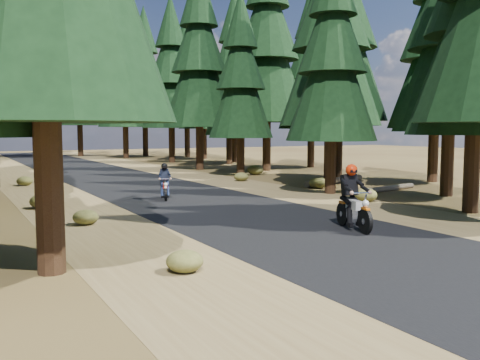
% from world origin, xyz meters
% --- Properties ---
extents(ground, '(120.00, 120.00, 0.00)m').
position_xyz_m(ground, '(0.00, 0.00, 0.00)').
color(ground, '#453218').
rests_on(ground, ground).
extents(road, '(6.00, 100.00, 0.01)m').
position_xyz_m(road, '(0.00, 5.00, 0.01)').
color(road, black).
rests_on(road, ground).
extents(shoulder_l, '(3.20, 100.00, 0.01)m').
position_xyz_m(shoulder_l, '(-4.60, 5.00, 0.00)').
color(shoulder_l, brown).
rests_on(shoulder_l, ground).
extents(shoulder_r, '(3.20, 100.00, 0.01)m').
position_xyz_m(shoulder_r, '(4.60, 5.00, 0.00)').
color(shoulder_r, brown).
rests_on(shoulder_r, ground).
extents(pine_forest, '(34.59, 55.08, 16.32)m').
position_xyz_m(pine_forest, '(-0.02, 21.05, 7.89)').
color(pine_forest, black).
rests_on(pine_forest, ground).
extents(log_near, '(4.89, 2.03, 0.32)m').
position_xyz_m(log_near, '(8.89, 7.67, 0.16)').
color(log_near, '#4C4233').
rests_on(log_near, ground).
extents(log_far, '(4.50, 1.20, 0.24)m').
position_xyz_m(log_far, '(8.56, 3.88, 0.12)').
color(log_far, '#4C4233').
rests_on(log_far, ground).
extents(understory_shrubs, '(17.03, 23.14, 0.60)m').
position_xyz_m(understory_shrubs, '(0.81, 8.06, 0.26)').
color(understory_shrubs, '#474C1E').
rests_on(understory_shrubs, ground).
extents(rider_lead, '(1.05, 2.07, 1.77)m').
position_xyz_m(rider_lead, '(1.34, -2.46, 0.60)').
color(rider_lead, beige).
rests_on(rider_lead, road).
extents(rider_follow, '(0.94, 1.65, 1.41)m').
position_xyz_m(rider_follow, '(-0.87, 5.98, 0.48)').
color(rider_follow, '#A3180A').
rests_on(rider_follow, road).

